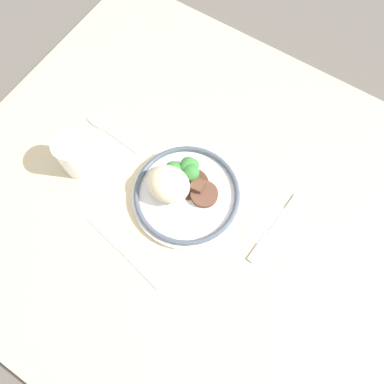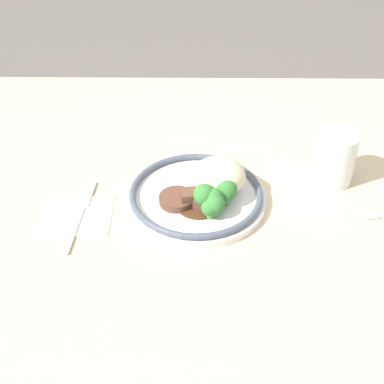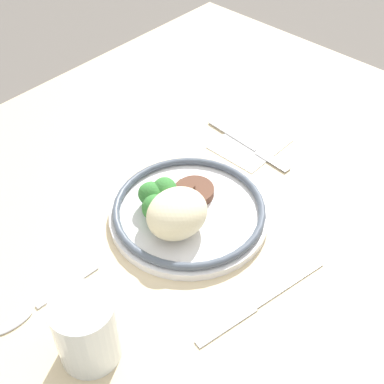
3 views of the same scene
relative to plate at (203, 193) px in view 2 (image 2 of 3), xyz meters
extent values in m
plane|color=#5B5651|center=(-0.05, 0.01, -0.06)|extent=(8.00, 8.00, 0.00)
cube|color=beige|center=(-0.05, 0.01, -0.04)|extent=(1.17, 0.99, 0.04)
cube|color=white|center=(-0.23, -0.04, -0.02)|extent=(0.13, 0.11, 0.00)
cylinder|color=white|center=(-0.01, 0.00, -0.02)|extent=(0.26, 0.26, 0.01)
torus|color=#4C5666|center=(-0.01, 0.00, 0.00)|extent=(0.24, 0.24, 0.01)
ellipsoid|color=beige|center=(0.03, 0.02, 0.02)|extent=(0.10, 0.09, 0.07)
cylinder|color=brown|center=(-0.05, -0.01, 0.00)|extent=(0.06, 0.06, 0.01)
cylinder|color=#51331E|center=(-0.01, -0.02, -0.01)|extent=(0.08, 0.08, 0.00)
cube|color=brown|center=(0.02, -0.03, 0.00)|extent=(0.02, 0.02, 0.02)
cube|color=brown|center=(0.00, -0.03, 0.00)|extent=(0.03, 0.03, 0.02)
cube|color=brown|center=(-0.02, -0.02, 0.00)|extent=(0.03, 0.03, 0.03)
cylinder|color=#669E51|center=(0.02, -0.05, 0.00)|extent=(0.01, 0.01, 0.01)
sphere|color=#387F38|center=(0.02, -0.05, 0.01)|extent=(0.04, 0.04, 0.04)
cylinder|color=#669E51|center=(0.04, -0.02, 0.00)|extent=(0.01, 0.01, 0.02)
sphere|color=#387F38|center=(0.04, -0.02, 0.02)|extent=(0.04, 0.04, 0.04)
cylinder|color=#669E51|center=(0.01, -0.05, -0.01)|extent=(0.01, 0.01, 0.01)
sphere|color=#387F38|center=(0.01, -0.05, 0.01)|extent=(0.03, 0.03, 0.03)
cylinder|color=#669E51|center=(0.02, -0.04, 0.00)|extent=(0.01, 0.01, 0.02)
sphere|color=#387F38|center=(0.02, -0.04, 0.02)|extent=(0.04, 0.04, 0.04)
cylinder|color=#669E51|center=(0.00, -0.03, 0.00)|extent=(0.01, 0.01, 0.02)
sphere|color=#387F38|center=(0.00, -0.03, 0.02)|extent=(0.04, 0.04, 0.04)
cylinder|color=orange|center=(0.25, 0.08, 0.02)|extent=(0.07, 0.07, 0.08)
cylinder|color=white|center=(0.25, 0.08, 0.03)|extent=(0.08, 0.08, 0.10)
cube|color=#B7B7BC|center=(-0.22, -0.08, -0.02)|extent=(0.02, 0.12, 0.00)
cube|color=#B7B7BC|center=(-0.21, 0.02, -0.02)|extent=(0.02, 0.07, 0.00)
cube|color=#B7B7BC|center=(-0.01, 0.20, -0.02)|extent=(0.13, 0.03, 0.00)
cube|color=#B7B7BC|center=(0.10, 0.18, -0.02)|extent=(0.10, 0.03, 0.00)
cube|color=#B7B7BC|center=(0.21, -0.03, -0.02)|extent=(0.10, 0.01, 0.00)
ellipsoid|color=#B7B7BC|center=(0.29, -0.03, -0.02)|extent=(0.06, 0.02, 0.01)
camera|label=1|loc=(-0.19, 0.26, 0.79)|focal=35.00mm
camera|label=2|loc=(-0.01, -0.75, 0.60)|focal=50.00mm
camera|label=3|loc=(0.42, 0.41, 0.60)|focal=50.00mm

